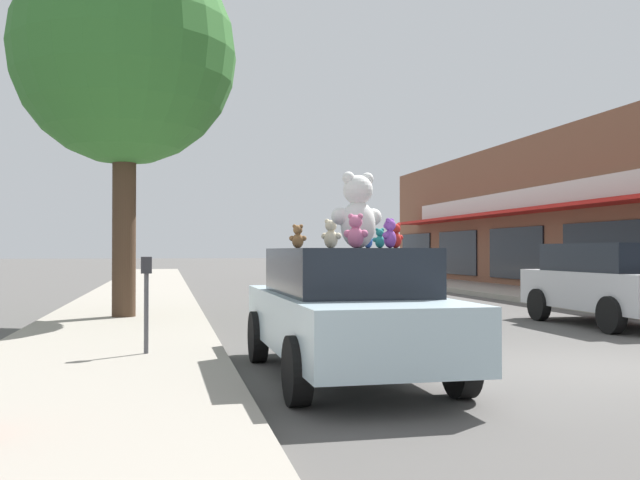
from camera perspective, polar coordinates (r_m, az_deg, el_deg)
ground_plane at (r=9.91m, az=21.13°, el=-9.54°), size 260.00×260.00×0.00m
sidewalk_near at (r=8.36m, az=-18.06°, el=-10.65°), size 3.24×90.00×0.16m
plush_art_car at (r=8.50m, az=2.03°, el=-5.52°), size 1.94×4.54×1.53m
teddy_bear_giant at (r=8.50m, az=3.04°, el=2.28°), size 0.69×0.46×0.91m
teddy_bear_brown at (r=8.82m, az=-1.79°, el=0.26°), size 0.23×0.15×0.30m
teddy_bear_cream at (r=9.18m, az=0.88°, el=0.47°), size 0.28×0.24×0.38m
teddy_bear_pink at (r=7.93m, az=2.87°, el=0.68°), size 0.29×0.23×0.39m
teddy_bear_teal at (r=7.84m, az=4.81°, el=0.12°), size 0.16×0.10×0.22m
teddy_bear_red at (r=8.05m, az=6.07°, el=0.32°), size 0.22×0.15×0.29m
teddy_bear_blue at (r=8.84m, az=3.86°, el=0.11°), size 0.18×0.16×0.25m
teddy_bear_purple at (r=7.57m, az=5.60°, el=0.51°), size 0.21×0.22×0.32m
parked_car_far_center at (r=15.41m, az=22.13°, el=-3.08°), size 1.87×4.11×1.65m
street_tree at (r=15.68m, az=-15.35°, el=14.07°), size 4.58×4.58×7.70m
parking_meter at (r=9.66m, az=-13.72°, el=-4.04°), size 0.14×0.10×1.27m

